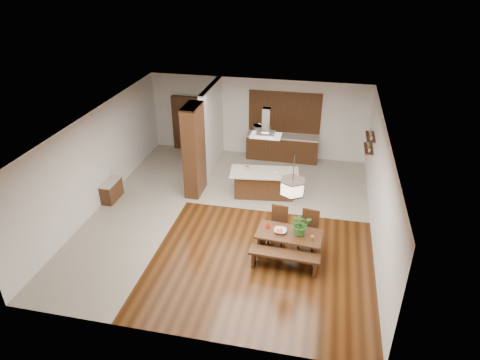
% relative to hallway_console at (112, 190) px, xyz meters
% --- Properties ---
extents(room_shell, '(9.00, 9.04, 2.92)m').
position_rel_hallway_console_xyz_m(room_shell, '(3.81, -0.20, 1.75)').
color(room_shell, '#321909').
rests_on(room_shell, ground).
extents(tile_hallway, '(2.50, 9.00, 0.01)m').
position_rel_hallway_console_xyz_m(tile_hallway, '(1.06, -0.20, -0.31)').
color(tile_hallway, '#B1A793').
rests_on(tile_hallway, ground).
extents(tile_kitchen, '(5.50, 4.00, 0.01)m').
position_rel_hallway_console_xyz_m(tile_kitchen, '(5.06, 2.30, -0.31)').
color(tile_kitchen, '#B1A793').
rests_on(tile_kitchen, ground).
extents(soffit_band, '(8.00, 9.00, 0.02)m').
position_rel_hallway_console_xyz_m(soffit_band, '(3.81, -0.20, 2.57)').
color(soffit_band, '#401F10').
rests_on(soffit_band, room_shell).
extents(partition_pier, '(0.45, 1.00, 2.90)m').
position_rel_hallway_console_xyz_m(partition_pier, '(2.41, 1.00, 1.14)').
color(partition_pier, black).
rests_on(partition_pier, ground).
extents(partition_stub, '(0.18, 2.40, 2.90)m').
position_rel_hallway_console_xyz_m(partition_stub, '(2.41, 3.10, 1.14)').
color(partition_stub, silver).
rests_on(partition_stub, ground).
extents(hallway_console, '(0.37, 0.88, 0.63)m').
position_rel_hallway_console_xyz_m(hallway_console, '(0.00, 0.00, 0.00)').
color(hallway_console, black).
rests_on(hallway_console, ground).
extents(hallway_doorway, '(1.10, 0.20, 2.10)m').
position_rel_hallway_console_xyz_m(hallway_doorway, '(1.11, 4.20, 0.74)').
color(hallway_doorway, black).
rests_on(hallway_doorway, ground).
extents(rear_counter, '(2.60, 0.62, 0.95)m').
position_rel_hallway_console_xyz_m(rear_counter, '(4.81, 4.00, 0.16)').
color(rear_counter, black).
rests_on(rear_counter, ground).
extents(kitchen_window, '(2.60, 0.08, 1.50)m').
position_rel_hallway_console_xyz_m(kitchen_window, '(4.81, 4.26, 1.44)').
color(kitchen_window, olive).
rests_on(kitchen_window, room_shell).
extents(shelf_lower, '(0.26, 0.90, 0.04)m').
position_rel_hallway_console_xyz_m(shelf_lower, '(7.68, 2.40, 1.08)').
color(shelf_lower, black).
rests_on(shelf_lower, room_shell).
extents(shelf_upper, '(0.26, 0.90, 0.04)m').
position_rel_hallway_console_xyz_m(shelf_upper, '(7.68, 2.40, 1.49)').
color(shelf_upper, black).
rests_on(shelf_upper, room_shell).
extents(dining_table, '(1.67, 0.93, 0.67)m').
position_rel_hallway_console_xyz_m(dining_table, '(5.67, -1.63, 0.18)').
color(dining_table, black).
rests_on(dining_table, ground).
extents(dining_bench, '(1.72, 0.44, 0.48)m').
position_rel_hallway_console_xyz_m(dining_bench, '(5.62, -2.21, -0.08)').
color(dining_bench, black).
rests_on(dining_bench, ground).
extents(dining_chair_left, '(0.50, 0.50, 1.01)m').
position_rel_hallway_console_xyz_m(dining_chair_left, '(5.31, -1.10, 0.19)').
color(dining_chair_left, black).
rests_on(dining_chair_left, ground).
extents(dining_chair_right, '(0.52, 0.52, 1.02)m').
position_rel_hallway_console_xyz_m(dining_chair_right, '(6.11, -1.17, 0.20)').
color(dining_chair_right, black).
rests_on(dining_chair_right, ground).
extents(pendant_lantern, '(0.64, 0.64, 1.31)m').
position_rel_hallway_console_xyz_m(pendant_lantern, '(5.67, -1.63, 1.93)').
color(pendant_lantern, beige).
rests_on(pendant_lantern, room_shell).
extents(foliage_plant, '(0.63, 0.58, 0.58)m').
position_rel_hallway_console_xyz_m(foliage_plant, '(5.92, -1.61, 0.65)').
color(foliage_plant, '#2D6822').
rests_on(foliage_plant, dining_table).
extents(fruit_bowl, '(0.31, 0.31, 0.08)m').
position_rel_hallway_console_xyz_m(fruit_bowl, '(5.44, -1.63, 0.40)').
color(fruit_bowl, beige).
rests_on(fruit_bowl, dining_table).
extents(napkin_cone, '(0.15, 0.15, 0.20)m').
position_rel_hallway_console_xyz_m(napkin_cone, '(5.10, -1.50, 0.46)').
color(napkin_cone, '#B1160C').
rests_on(napkin_cone, dining_table).
extents(gold_ornament, '(0.10, 0.10, 0.11)m').
position_rel_hallway_console_xyz_m(gold_ornament, '(6.24, -1.80, 0.41)').
color(gold_ornament, gold).
rests_on(gold_ornament, dining_table).
extents(kitchen_island, '(2.19, 1.16, 0.87)m').
position_rel_hallway_console_xyz_m(kitchen_island, '(4.59, 1.21, 0.13)').
color(kitchen_island, black).
rests_on(kitchen_island, ground).
extents(range_hood, '(0.90, 0.55, 0.87)m').
position_rel_hallway_console_xyz_m(range_hood, '(4.59, 1.21, 2.15)').
color(range_hood, silver).
rests_on(range_hood, room_shell).
extents(island_cup, '(0.14, 0.14, 0.11)m').
position_rel_hallway_console_xyz_m(island_cup, '(4.96, 1.09, 0.60)').
color(island_cup, white).
rests_on(island_cup, kitchen_island).
extents(microwave, '(0.69, 0.60, 0.32)m').
position_rel_hallway_console_xyz_m(microwave, '(4.03, 4.02, 0.80)').
color(microwave, silver).
rests_on(microwave, rear_counter).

